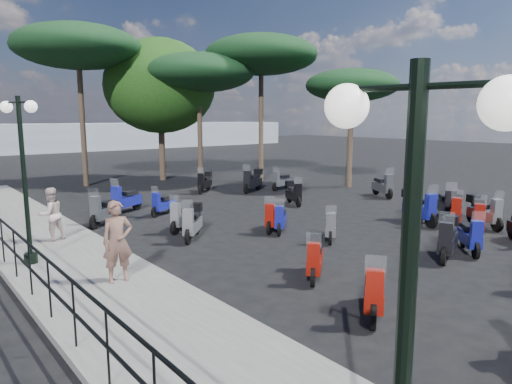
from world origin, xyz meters
TOP-DOWN VIEW (x-y plane):
  - ground at (0.00, 0.00)m, footprint 120.00×120.00m
  - sidewalk at (-6.50, 3.00)m, footprint 3.00×30.00m
  - railing at (-7.80, 2.80)m, footprint 0.04×26.04m
  - lamp_post_0 at (-7.55, -7.58)m, footprint 0.43×1.13m
  - lamp_post_1 at (-7.30, 2.98)m, footprint 0.63×1.13m
  - woman at (-6.10, 0.39)m, footprint 0.73×0.55m
  - pedestrian_far at (-6.28, 4.87)m, footprint 0.88×0.76m
  - scooter_2 at (-2.97, -4.06)m, footprint 1.44×1.12m
  - scooter_3 at (-2.72, 2.87)m, footprint 1.29×1.31m
  - scooter_4 at (-4.13, 6.37)m, footprint 1.49×1.13m
  - scooter_5 at (-1.74, 6.61)m, footprint 1.39×0.79m
  - scooter_8 at (-2.30, -1.91)m, footprint 1.29×1.12m
  - scooter_9 at (0.45, 0.06)m, footprint 1.19×1.04m
  - scooter_10 at (-2.42, 3.94)m, footprint 1.46×0.94m
  - scooter_11 at (-2.73, 7.85)m, footprint 1.66×1.02m
  - scooter_13 at (1.49, -3.12)m, footprint 1.67×0.88m
  - scooter_14 at (2.47, -3.25)m, footprint 1.27×1.16m
  - scooter_15 at (-0.09, 2.08)m, footprint 1.35×1.00m
  - scooter_16 at (-0.04, 1.78)m, footprint 1.17×1.10m
  - scooter_17 at (2.40, 10.12)m, footprint 1.38×1.17m
  - scooter_20 at (4.82, -2.37)m, footprint 1.58×0.95m
  - scooter_21 at (4.57, -0.40)m, footprint 0.96×1.76m
  - scooter_22 at (3.58, 4.95)m, footprint 0.86×1.50m
  - scooter_23 at (5.91, 8.27)m, footprint 1.59×0.59m
  - scooter_26 at (5.80, -2.10)m, footprint 0.97×1.58m
  - scooter_27 at (5.96, -0.65)m, footprint 1.48×1.30m
  - scooter_28 at (8.18, 3.69)m, footprint 1.00×1.68m
  - scooter_29 at (4.36, 8.73)m, footprint 1.71×0.99m
  - scooter_30 at (5.31, -1.37)m, footprint 1.58×0.95m
  - broadleaf_tree at (2.95, 15.58)m, footprint 6.40×6.40m
  - pine_0 at (4.07, 13.13)m, footprint 6.12×6.12m
  - pine_1 at (7.17, 11.46)m, footprint 6.39×6.39m
  - pine_2 at (-1.46, 16.07)m, footprint 6.61×6.61m
  - pine_3 at (9.39, 6.72)m, footprint 4.88×4.88m
  - distant_hills at (0.00, 45.00)m, footprint 70.00×8.00m

SIDE VIEW (x-z plane):
  - ground at x=0.00m, z-range 0.00..0.00m
  - sidewalk at x=-6.50m, z-range 0.00..0.15m
  - scooter_9 at x=0.45m, z-range -0.18..1.01m
  - scooter_5 at x=-1.74m, z-range -0.18..1.01m
  - scooter_16 at x=-0.04m, z-range -0.18..1.02m
  - scooter_15 at x=-0.09m, z-range -0.19..1.07m
  - scooter_23 at x=5.91m, z-range -0.19..1.08m
  - scooter_14 at x=2.47m, z-range -0.20..1.09m
  - scooter_10 at x=-2.42m, z-range -0.20..1.10m
  - scooter_8 at x=-2.30m, z-range -0.15..1.09m
  - scooter_2 at x=-2.97m, z-range -0.21..1.16m
  - scooter_22 at x=3.58m, z-range -0.16..1.12m
  - scooter_4 at x=-4.13m, z-range -0.21..1.19m
  - scooter_17 at x=2.40m, z-range -0.16..1.16m
  - scooter_3 at x=-2.72m, z-range -0.16..1.17m
  - scooter_11 at x=-2.73m, z-range -0.22..1.23m
  - scooter_28 at x=8.18m, z-range -0.22..1.23m
  - scooter_20 at x=4.82m, z-range -0.17..1.19m
  - scooter_30 at x=5.31m, z-range -0.17..1.19m
  - scooter_27 at x=5.96m, z-range -0.23..1.25m
  - scooter_26 at x=5.80m, z-range -0.17..1.20m
  - scooter_13 at x=1.49m, z-range -0.17..1.23m
  - scooter_29 at x=4.36m, z-range -0.18..1.28m
  - scooter_21 at x=4.57m, z-range -0.18..1.30m
  - railing at x=-7.80m, z-range 0.35..1.45m
  - pedestrian_far at x=-6.28m, z-range 0.15..1.71m
  - woman at x=-6.10m, z-range 0.15..1.95m
  - distant_hills at x=0.00m, z-range 0.00..3.00m
  - lamp_post_0 at x=-7.55m, z-range 0.42..4.30m
  - lamp_post_1 at x=-7.30m, z-range 0.44..4.50m
  - pine_3 at x=9.39m, z-range 2.23..8.45m
  - broadleaf_tree at x=2.95m, z-range 1.38..9.60m
  - pine_0 at x=4.07m, z-range 2.52..9.74m
  - pine_1 at x=7.17m, z-range 3.01..11.32m
  - pine_2 at x=-1.46m, z-range 3.08..11.59m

